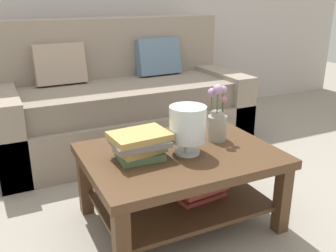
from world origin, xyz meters
TOP-DOWN VIEW (x-y plane):
  - ground_plane at (0.00, 0.00)m, footprint 10.00×10.00m
  - couch at (0.01, 0.86)m, footprint 2.04×0.90m
  - coffee_table at (-0.08, -0.40)m, footprint 1.03×0.77m
  - book_stack_main at (-0.32, -0.39)m, footprint 0.31×0.24m
  - glass_hurricane_vase at (-0.07, -0.44)m, footprint 0.20×0.20m
  - flower_pitcher at (0.18, -0.34)m, footprint 0.11×0.11m

SIDE VIEW (x-z plane):
  - ground_plane at x=0.00m, z-range 0.00..0.00m
  - coffee_table at x=-0.08m, z-range 0.09..0.53m
  - couch at x=0.01m, z-range -0.17..0.89m
  - book_stack_main at x=-0.32m, z-range 0.45..0.59m
  - flower_pitcher at x=0.18m, z-range 0.40..0.74m
  - glass_hurricane_vase at x=-0.07m, z-range 0.47..0.73m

